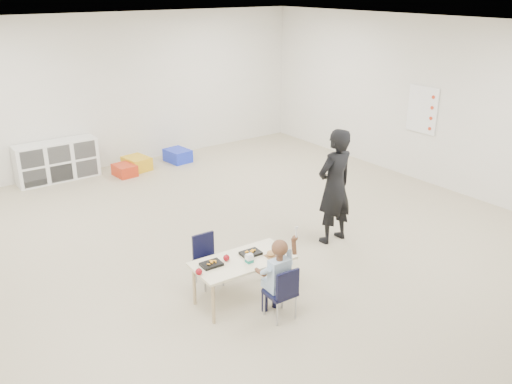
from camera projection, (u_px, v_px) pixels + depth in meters
room at (254, 149)px, 6.57m from camera, size 9.00×9.02×2.80m
table at (243, 279)px, 5.92m from camera, size 1.12×0.60×0.50m
chair_near at (280, 292)px, 5.60m from camera, size 0.30×0.29×0.60m
chair_far at (209, 261)px, 6.21m from camera, size 0.30×0.29×0.60m
child at (280, 277)px, 5.54m from camera, size 0.42×0.42×0.95m
lunch_tray_near at (251, 253)px, 5.94m from camera, size 0.23×0.17×0.03m
lunch_tray_far at (211, 264)px, 5.71m from camera, size 0.23×0.17×0.03m
milk_carton at (249, 259)px, 5.75m from camera, size 0.07×0.07×0.10m
bread_roll at (271, 253)px, 5.89m from camera, size 0.09×0.09×0.07m
apple_near at (226, 258)px, 5.80m from camera, size 0.07×0.07×0.07m
apple_far at (199, 272)px, 5.52m from camera, size 0.07×0.07×0.07m
cubby_shelf at (57, 161)px, 9.52m from camera, size 1.40×0.40×0.70m
rules_poster at (422, 110)px, 9.25m from camera, size 0.02×0.60×0.80m
adult at (335, 187)px, 7.12m from camera, size 0.58×0.40×1.56m
bin_red at (125, 170)px, 9.81m from camera, size 0.36×0.45×0.21m
bin_yellow at (137, 163)px, 10.12m from camera, size 0.46×0.55×0.24m
bin_blue at (178, 156)px, 10.58m from camera, size 0.44×0.53×0.24m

